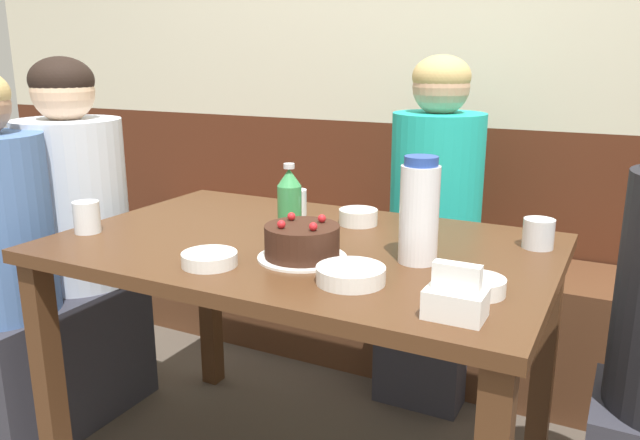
{
  "coord_description": "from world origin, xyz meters",
  "views": [
    {
      "loc": [
        0.75,
        -1.37,
        1.2
      ],
      "look_at": [
        0.03,
        0.05,
        0.78
      ],
      "focal_mm": 35.0,
      "sensor_mm": 36.0,
      "label": 1
    }
  ],
  "objects_px": {
    "person_teal_shirt": "(78,244)",
    "person_dark_striped": "(433,243)",
    "person_pale_blue_shirt": "(0,279)",
    "bowl_side_dish": "(358,217)",
    "birthday_cake": "(302,242)",
    "water_pitcher": "(419,211)",
    "bowl_sauce_shallow": "(478,286)",
    "bench_seat": "(404,307)",
    "glass_water_tall": "(296,202)",
    "glass_tumbler_short": "(87,217)",
    "bowl_rice_small": "(210,259)",
    "napkin_holder": "(456,298)",
    "glass_shot_small": "(538,233)",
    "bowl_soup_white": "(351,275)",
    "soju_bottle": "(289,199)"
  },
  "relations": [
    {
      "from": "water_pitcher",
      "to": "napkin_holder",
      "type": "distance_m",
      "value": 0.33
    },
    {
      "from": "birthday_cake",
      "to": "person_teal_shirt",
      "type": "distance_m",
      "value": 1.0
    },
    {
      "from": "napkin_holder",
      "to": "person_teal_shirt",
      "type": "xyz_separation_m",
      "value": [
        -1.38,
        0.35,
        -0.18
      ]
    },
    {
      "from": "water_pitcher",
      "to": "bowl_side_dish",
      "type": "distance_m",
      "value": 0.37
    },
    {
      "from": "person_pale_blue_shirt",
      "to": "bowl_side_dish",
      "type": "bearing_deg",
      "value": 26.14
    },
    {
      "from": "bowl_side_dish",
      "to": "person_teal_shirt",
      "type": "distance_m",
      "value": 0.99
    },
    {
      "from": "person_pale_blue_shirt",
      "to": "person_dark_striped",
      "type": "distance_m",
      "value": 1.39
    },
    {
      "from": "soju_bottle",
      "to": "napkin_holder",
      "type": "xyz_separation_m",
      "value": [
        0.57,
        -0.39,
        -0.05
      ]
    },
    {
      "from": "water_pitcher",
      "to": "person_teal_shirt",
      "type": "distance_m",
      "value": 1.25
    },
    {
      "from": "napkin_holder",
      "to": "bowl_sauce_shallow",
      "type": "height_order",
      "value": "napkin_holder"
    },
    {
      "from": "birthday_cake",
      "to": "bench_seat",
      "type": "bearing_deg",
      "value": 94.13
    },
    {
      "from": "bowl_soup_white",
      "to": "glass_tumbler_short",
      "type": "height_order",
      "value": "glass_tumbler_short"
    },
    {
      "from": "water_pitcher",
      "to": "bowl_soup_white",
      "type": "distance_m",
      "value": 0.24
    },
    {
      "from": "napkin_holder",
      "to": "bowl_soup_white",
      "type": "distance_m",
      "value": 0.26
    },
    {
      "from": "soju_bottle",
      "to": "glass_shot_small",
      "type": "distance_m",
      "value": 0.66
    },
    {
      "from": "bowl_rice_small",
      "to": "glass_shot_small",
      "type": "bearing_deg",
      "value": 36.81
    },
    {
      "from": "bench_seat",
      "to": "glass_shot_small",
      "type": "height_order",
      "value": "glass_shot_small"
    },
    {
      "from": "glass_tumbler_short",
      "to": "person_dark_striped",
      "type": "xyz_separation_m",
      "value": [
        0.72,
        0.86,
        -0.21
      ]
    },
    {
      "from": "bowl_side_dish",
      "to": "glass_water_tall",
      "type": "height_order",
      "value": "glass_water_tall"
    },
    {
      "from": "person_pale_blue_shirt",
      "to": "bowl_sauce_shallow",
      "type": "bearing_deg",
      "value": 3.44
    },
    {
      "from": "bowl_rice_small",
      "to": "glass_water_tall",
      "type": "distance_m",
      "value": 0.51
    },
    {
      "from": "bowl_sauce_shallow",
      "to": "glass_tumbler_short",
      "type": "xyz_separation_m",
      "value": [
        -1.06,
        -0.03,
        0.03
      ]
    },
    {
      "from": "water_pitcher",
      "to": "bowl_sauce_shallow",
      "type": "xyz_separation_m",
      "value": [
        0.17,
        -0.14,
        -0.11
      ]
    },
    {
      "from": "birthday_cake",
      "to": "glass_water_tall",
      "type": "distance_m",
      "value": 0.43
    },
    {
      "from": "glass_tumbler_short",
      "to": "person_teal_shirt",
      "type": "relative_size",
      "value": 0.07
    },
    {
      "from": "birthday_cake",
      "to": "water_pitcher",
      "type": "bearing_deg",
      "value": 22.04
    },
    {
      "from": "bowl_side_dish",
      "to": "glass_water_tall",
      "type": "bearing_deg",
      "value": 176.46
    },
    {
      "from": "birthday_cake",
      "to": "bowl_rice_small",
      "type": "bearing_deg",
      "value": -139.86
    },
    {
      "from": "bowl_soup_white",
      "to": "bowl_rice_small",
      "type": "height_order",
      "value": "bowl_soup_white"
    },
    {
      "from": "bowl_rice_small",
      "to": "person_teal_shirt",
      "type": "bearing_deg",
      "value": 158.11
    },
    {
      "from": "soju_bottle",
      "to": "person_dark_striped",
      "type": "distance_m",
      "value": 0.68
    },
    {
      "from": "glass_water_tall",
      "to": "person_dark_striped",
      "type": "xyz_separation_m",
      "value": [
        0.31,
        0.43,
        -0.2
      ]
    },
    {
      "from": "water_pitcher",
      "to": "person_dark_striped",
      "type": "height_order",
      "value": "person_dark_striped"
    },
    {
      "from": "person_teal_shirt",
      "to": "bowl_sauce_shallow",
      "type": "bearing_deg",
      "value": -8.8
    },
    {
      "from": "glass_water_tall",
      "to": "person_pale_blue_shirt",
      "type": "bearing_deg",
      "value": -147.01
    },
    {
      "from": "bowl_soup_white",
      "to": "person_pale_blue_shirt",
      "type": "xyz_separation_m",
      "value": [
        -1.14,
        -0.02,
        -0.19
      ]
    },
    {
      "from": "napkin_holder",
      "to": "bowl_side_dish",
      "type": "distance_m",
      "value": 0.68
    },
    {
      "from": "water_pitcher",
      "to": "birthday_cake",
      "type": "bearing_deg",
      "value": -157.96
    },
    {
      "from": "bench_seat",
      "to": "bowl_side_dish",
      "type": "height_order",
      "value": "bowl_side_dish"
    },
    {
      "from": "soju_bottle",
      "to": "bowl_soup_white",
      "type": "height_order",
      "value": "soju_bottle"
    },
    {
      "from": "water_pitcher",
      "to": "glass_shot_small",
      "type": "xyz_separation_m",
      "value": [
        0.23,
        0.25,
        -0.09
      ]
    },
    {
      "from": "person_teal_shirt",
      "to": "person_pale_blue_shirt",
      "type": "height_order",
      "value": "person_teal_shirt"
    },
    {
      "from": "bowl_sauce_shallow",
      "to": "person_dark_striped",
      "type": "height_order",
      "value": "person_dark_striped"
    },
    {
      "from": "napkin_holder",
      "to": "person_teal_shirt",
      "type": "height_order",
      "value": "person_teal_shirt"
    },
    {
      "from": "birthday_cake",
      "to": "person_dark_striped",
      "type": "height_order",
      "value": "person_dark_striped"
    },
    {
      "from": "bowl_side_dish",
      "to": "glass_shot_small",
      "type": "bearing_deg",
      "value": -0.12
    },
    {
      "from": "person_teal_shirt",
      "to": "person_dark_striped",
      "type": "height_order",
      "value": "person_dark_striped"
    },
    {
      "from": "soju_bottle",
      "to": "glass_water_tall",
      "type": "distance_m",
      "value": 0.17
    },
    {
      "from": "soju_bottle",
      "to": "napkin_holder",
      "type": "height_order",
      "value": "soju_bottle"
    },
    {
      "from": "glass_tumbler_short",
      "to": "person_pale_blue_shirt",
      "type": "relative_size",
      "value": 0.07
    }
  ]
}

